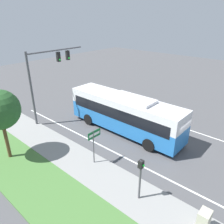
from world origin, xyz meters
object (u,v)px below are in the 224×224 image
object	(u,v)px
bus	(125,112)
utility_cabinet	(203,222)
signal_gantry	(47,71)
street_sign	(94,141)
pedestrian_signal	(140,174)

from	to	relation	value
bus	utility_cabinet	world-z (taller)	bus
signal_gantry	street_sign	bearing A→B (deg)	-105.14
signal_gantry	pedestrian_signal	world-z (taller)	signal_gantry
bus	pedestrian_signal	size ratio (longest dim) A/B	4.02
bus	utility_cabinet	size ratio (longest dim) A/B	8.40
pedestrian_signal	street_sign	world-z (taller)	pedestrian_signal
utility_cabinet	signal_gantry	bearing A→B (deg)	80.49
bus	pedestrian_signal	xyz separation A→B (m)	(-5.71, -5.60, -0.01)
street_sign	utility_cabinet	distance (m)	7.82
signal_gantry	pedestrian_signal	size ratio (longest dim) A/B	2.54
bus	pedestrian_signal	world-z (taller)	bus
signal_gantry	pedestrian_signal	bearing A→B (deg)	-103.09
pedestrian_signal	utility_cabinet	distance (m)	3.65
utility_cabinet	street_sign	bearing A→B (deg)	86.81
signal_gantry	street_sign	world-z (taller)	signal_gantry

